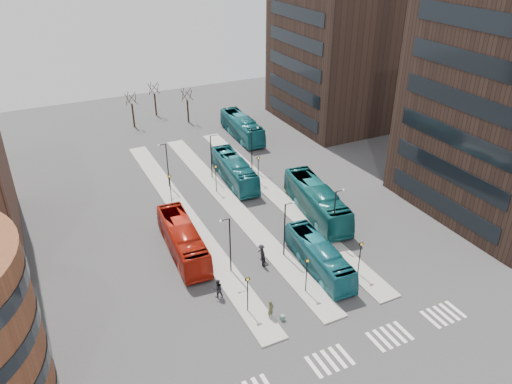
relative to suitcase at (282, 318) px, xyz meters
name	(u,v)px	position (x,y,z in m)	size (l,w,h in m)	color
island_left	(185,216)	(-1.87, 20.29, -0.17)	(2.50, 45.00, 0.15)	gray
island_mid	(232,205)	(4.13, 20.29, -0.17)	(2.50, 45.00, 0.15)	gray
island_right	(275,195)	(10.13, 20.29, -0.17)	(2.50, 45.00, 0.15)	gray
suitcase	(282,318)	(0.00, 0.00, 0.00)	(0.40, 0.32, 0.50)	navy
red_bus	(183,240)	(-4.43, 13.43, 1.40)	(2.77, 11.86, 3.30)	#A81A0C
teal_bus_a	(319,256)	(6.78, 4.85, 1.24)	(2.49, 10.65, 2.97)	#155D6A
teal_bus_b	(234,170)	(7.11, 26.17, 1.40)	(2.77, 11.84, 3.30)	#135963
teal_bus_c	(317,201)	(12.26, 14.00, 1.60)	(3.10, 13.25, 3.69)	#12565A
teal_bus_d	(242,127)	(14.58, 39.91, 1.49)	(2.91, 12.45, 3.47)	#15606A
traveller	(271,309)	(-0.78, 0.73, 0.68)	(0.68, 0.44, 1.85)	#45472A
commuter_a	(218,288)	(-3.86, 5.35, 0.70)	(0.92, 0.71, 1.89)	black
commuter_b	(263,260)	(2.00, 7.59, 0.58)	(0.96, 0.40, 1.65)	black
commuter_c	(261,252)	(2.33, 8.71, 0.66)	(1.17, 0.67, 1.82)	black
crosswalk_stripes	(358,349)	(3.88, -5.71, -0.24)	(22.35, 2.40, 0.01)	silver
tower_far	(348,31)	(34.11, 40.29, 14.75)	(20.12, 20.00, 30.00)	#31221B
sign_poles	(254,216)	(3.73, 13.29, 2.16)	(12.45, 22.12, 3.65)	black
lamp_posts	(243,185)	(4.77, 18.29, 3.33)	(14.04, 20.24, 6.12)	black
bare_trees	(159,106)	(4.80, 52.96, 2.48)	(10.97, 8.14, 5.90)	black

